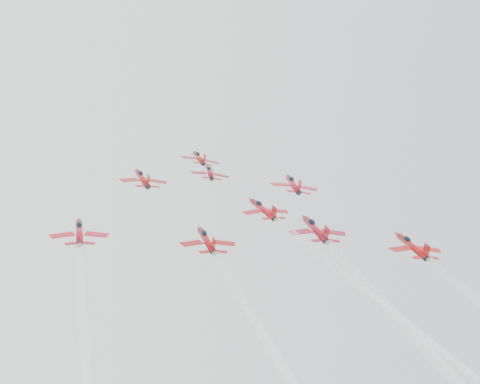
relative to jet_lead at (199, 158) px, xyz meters
name	(u,v)px	position (x,y,z in m)	size (l,w,h in m)	color
jet_lead	(199,158)	(0.00, 0.00, 0.00)	(9.23, 11.92, 7.17)	maroon
jet_row2_left	(142,178)	(-15.46, -17.22, -9.41)	(9.53, 12.31, 7.40)	#A2160F
jet_row2_center	(209,172)	(-0.17, -10.43, -5.71)	(8.43, 10.88, 6.54)	maroon
jet_row2_right	(293,184)	(17.09, -14.67, -8.00)	(10.54, 13.61, 8.19)	#B31124
jet_center	(367,327)	(4.81, -69.01, -37.77)	(9.09, 87.08, 48.30)	#B31118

